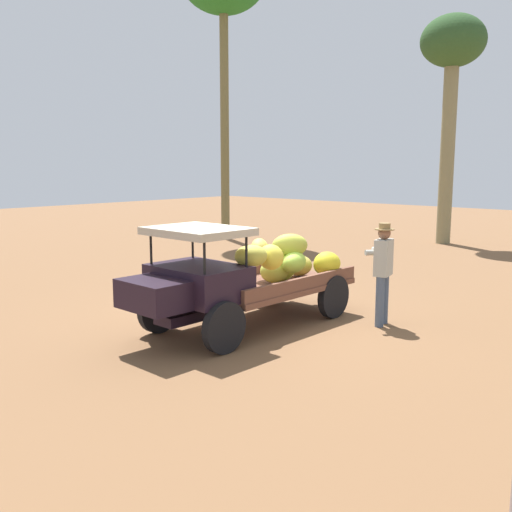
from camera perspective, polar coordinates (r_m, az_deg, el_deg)
name	(u,v)px	position (r m, az deg, el deg)	size (l,w,h in m)	color
ground_plane	(244,322)	(10.44, -1.22, -6.61)	(60.00, 60.00, 0.00)	brown
truck	(241,278)	(9.85, -1.45, -2.21)	(4.51, 1.88, 1.84)	black
farmer	(383,267)	(10.30, 12.48, -1.11)	(0.53, 0.49, 1.82)	#4A5A73
forest_tree_4	(452,58)	(21.99, 18.92, 18.09)	(2.22, 2.22, 7.91)	#827A55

